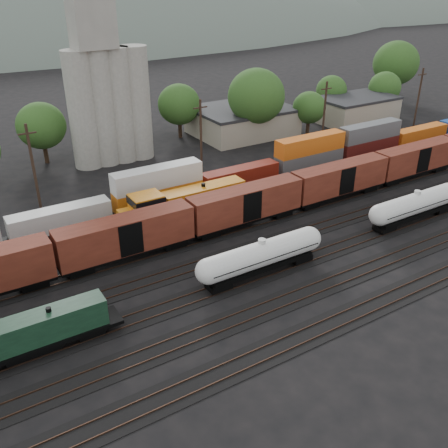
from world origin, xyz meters
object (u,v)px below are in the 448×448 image
orange_locomotive (182,204)px  tank_car_a (261,255)px  green_locomotive (18,337)px  grain_silo (108,93)px

orange_locomotive → tank_car_a: bearing=-84.6°
orange_locomotive → green_locomotive: bearing=-146.3°
green_locomotive → grain_silo: 48.02m
green_locomotive → orange_locomotive: orange_locomotive is taller
green_locomotive → orange_locomotive: 27.01m
green_locomotive → tank_car_a: size_ratio=0.99×
green_locomotive → orange_locomotive: (22.46, 15.00, 0.32)m
green_locomotive → grain_silo: grain_silo is taller
grain_silo → orange_locomotive: bearing=-91.9°
green_locomotive → tank_car_a: green_locomotive is taller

